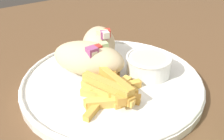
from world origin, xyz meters
name	(u,v)px	position (x,y,z in m)	size (l,w,h in m)	color
table	(142,122)	(0.00, 0.00, 0.64)	(1.15, 1.15, 0.72)	brown
plate	(112,82)	(-0.03, -0.05, 0.73)	(0.30, 0.30, 0.02)	white
pita_sandwich_near	(89,58)	(-0.07, -0.07, 0.77)	(0.15, 0.13, 0.06)	beige
pita_sandwich_far	(99,44)	(-0.11, -0.03, 0.77)	(0.12, 0.11, 0.07)	beige
fries_pile	(112,91)	(0.01, -0.07, 0.75)	(0.10, 0.12, 0.03)	gold
sauce_ramekin	(149,64)	(-0.01, 0.02, 0.76)	(0.08, 0.08, 0.03)	white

